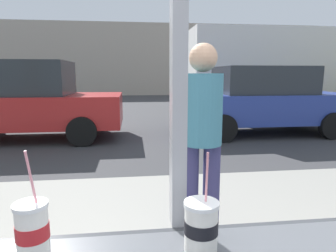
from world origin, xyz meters
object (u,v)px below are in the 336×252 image
object	(u,v)px
parked_car_red	(27,101)
box_truck	(273,69)
pedestrian	(202,133)
soda_cup_right	(201,226)
soda_cup_left	(33,230)
parked_car_blue	(263,100)

from	to	relation	value
parked_car_red	box_truck	distance (m)	9.14
box_truck	pedestrian	xyz separation A→B (m)	(-5.08, -9.16, -0.67)
box_truck	pedestrian	size ratio (longest dim) A/B	4.39
soda_cup_right	soda_cup_left	bearing A→B (deg)	177.89
soda_cup_left	parked_car_blue	xyz separation A→B (m)	(3.64, 6.43, -0.21)
soda_cup_left	box_truck	bearing A→B (deg)	60.83
pedestrian	box_truck	bearing A→B (deg)	60.98
soda_cup_right	parked_car_blue	distance (m)	7.18
box_truck	parked_car_blue	bearing A→B (deg)	-118.63
soda_cup_right	box_truck	distance (m)	11.94
soda_cup_left	box_truck	world-z (taller)	box_truck
soda_cup_left	parked_car_red	distance (m)	6.79
parked_car_blue	box_truck	size ratio (longest dim) A/B	0.60
parked_car_blue	soda_cup_left	bearing A→B (deg)	-119.52
parked_car_red	soda_cup_right	bearing A→B (deg)	-67.55
pedestrian	parked_car_blue	bearing A→B (deg)	60.65
soda_cup_right	pedestrian	distance (m)	1.50
parked_car_red	pedestrian	distance (m)	5.83
parked_car_red	parked_car_blue	xyz separation A→B (m)	(5.82, 0.00, -0.04)
soda_cup_right	parked_car_red	xyz separation A→B (m)	(-2.66, 6.44, -0.17)
soda_cup_right	pedestrian	size ratio (longest dim) A/B	0.19
box_truck	parked_car_red	bearing A→B (deg)	-152.72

